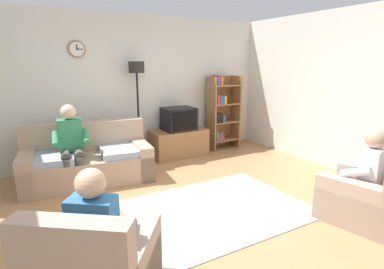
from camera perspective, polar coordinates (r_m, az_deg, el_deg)
The scene contains 13 objects.
ground_plane at distance 4.03m, azimuth 2.52°, elevation -13.96°, with size 12.00×12.00×0.00m, color #B27F51.
back_wall_assembly at distance 6.02m, azimuth -11.17°, elevation 8.38°, with size 6.20×0.17×2.70m.
right_wall at distance 5.68m, azimuth 28.04°, elevation 6.78°, with size 0.12×5.80×2.70m, color silver.
couch at distance 5.11m, azimuth -18.72°, elevation -4.88°, with size 1.99×1.11×0.90m.
tv_stand at distance 6.13m, azimuth -2.51°, elevation -1.55°, with size 1.10×0.56×0.54m.
tv at distance 6.01m, azimuth -2.45°, elevation 2.91°, with size 0.60×0.49×0.44m.
bookshelf at distance 6.63m, azimuth 5.39°, elevation 4.17°, with size 0.68×0.36×1.57m.
floor_lamp at distance 5.72m, azimuth -10.13°, elevation 9.18°, with size 0.28×0.28×1.85m.
armchair_near_bookshelf at distance 4.22m, azimuth 29.77°, elevation -10.20°, with size 0.97×1.03×0.90m.
area_rug at distance 4.10m, azimuth 4.82°, elevation -13.45°, with size 2.20×1.70×0.01m, color #AD9E8E.
person_on_couch at distance 4.86m, azimuth -21.47°, elevation -1.27°, with size 0.55×0.57×1.24m.
person_in_left_armchair at distance 2.57m, azimuth -16.79°, elevation -16.28°, with size 0.62×0.64×1.12m.
person_in_right_armchair at distance 4.14m, azimuth 29.10°, elevation -5.91°, with size 0.57×0.59×1.12m.
Camera 1 is at (-1.93, -3.02, 1.86)m, focal length 28.81 mm.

